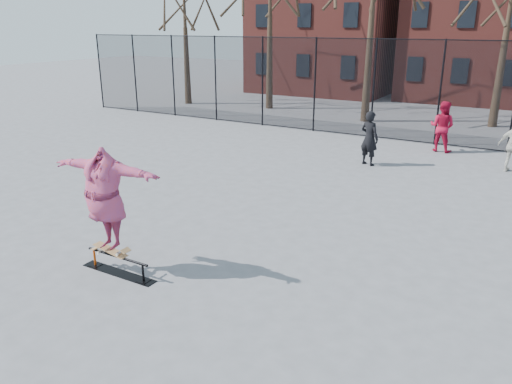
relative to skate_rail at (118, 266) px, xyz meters
The scene contains 7 objects.
ground 2.07m from the skate_rail, 32.56° to the left, with size 100.00×100.00×0.00m, color #5E5F63.
skate_rail is the anchor object (origin of this frame).
skateboard 0.32m from the skate_rail, behind, with size 0.80×0.19×0.10m, color #A27641, non-canonical shape.
skater 1.30m from the skate_rail, behind, with size 2.37×0.65×1.93m, color #5C3380.
bystander_black 10.08m from the skate_rail, 80.71° to the left, with size 0.66×0.43×1.82m, color black.
bystander_red 13.54m from the skate_rail, 75.71° to the left, with size 0.90×0.70×1.86m, color #A60E2C.
fence 14.35m from the skate_rail, 83.01° to the left, with size 34.03×0.07×4.00m.
Camera 1 is at (4.82, -7.16, 4.52)m, focal length 35.00 mm.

